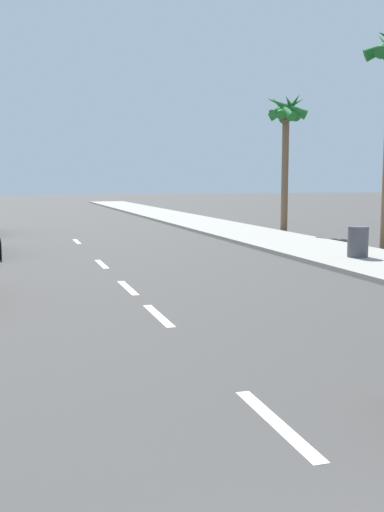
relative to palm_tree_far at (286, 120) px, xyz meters
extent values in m
plane|color=#423F3D|center=(-9.59, -3.60, -5.09)|extent=(160.00, 160.00, 0.00)
cube|color=#9E998E|center=(-2.17, -1.60, -5.02)|extent=(3.60, 80.00, 0.14)
cube|color=white|center=(-9.59, -19.67, -5.09)|extent=(0.16, 1.80, 0.01)
cube|color=white|center=(-9.59, -14.78, -5.09)|extent=(0.16, 1.80, 0.01)
cube|color=white|center=(-9.59, -11.94, -5.09)|extent=(0.16, 1.80, 0.01)
cube|color=white|center=(-9.59, -8.01, -5.09)|extent=(0.16, 1.80, 0.01)
cube|color=white|center=(-9.59, -1.49, -5.09)|extent=(0.16, 1.80, 0.01)
cylinder|color=brown|center=(0.01, 0.00, -2.20)|extent=(0.31, 0.31, 5.77)
cone|color=#1E6B28|center=(0.26, 0.01, 0.53)|extent=(0.47, 1.77, 1.35)
cone|color=#1E6B28|center=(0.12, 0.22, 0.53)|extent=(1.64, 1.24, 1.23)
cone|color=#1E6B28|center=(-0.06, 0.24, 0.53)|extent=(1.51, 0.87, 1.09)
cone|color=#1E6B28|center=(-0.21, 0.13, 0.53)|extent=(0.99, 1.33, 1.27)
cone|color=#1E6B28|center=(-0.23, -0.06, 0.53)|extent=(0.80, 1.79, 1.46)
cone|color=#1E6B28|center=(-0.09, -0.23, 0.53)|extent=(1.88, 1.26, 1.25)
cone|color=#1E6B28|center=(0.16, -0.20, 0.53)|extent=(1.62, 1.55, 1.27)
cylinder|color=#47474C|center=(-2.32, -9.72, -4.50)|extent=(0.60, 0.60, 0.90)
camera|label=1|loc=(-12.02, -24.76, -2.71)|focal=41.54mm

